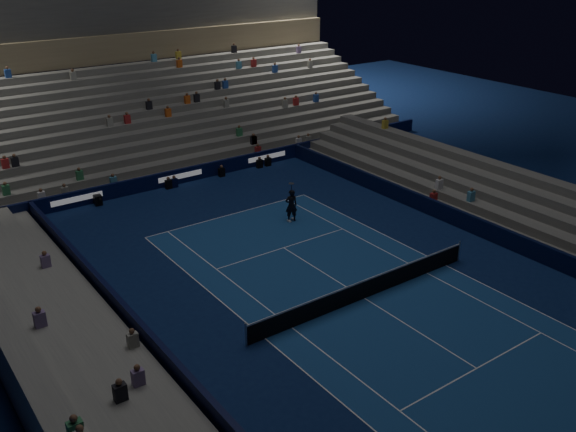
{
  "coord_description": "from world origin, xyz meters",
  "views": [
    {
      "loc": [
        -17.56,
        -18.41,
        15.1
      ],
      "look_at": [
        0.0,
        6.0,
        2.0
      ],
      "focal_mm": 39.69,
      "sensor_mm": 36.0,
      "label": 1
    }
  ],
  "objects": [
    {
      "name": "court_surface",
      "position": [
        0.0,
        0.0,
        0.01
      ],
      "size": [
        10.97,
        23.77,
        0.01
      ],
      "primitive_type": "cube",
      "color": "navy",
      "rests_on": "ground"
    },
    {
      "name": "tennis_net",
      "position": [
        0.0,
        0.0,
        0.5
      ],
      "size": [
        12.9,
        0.1,
        1.1
      ],
      "color": "#B2B2B7",
      "rests_on": "ground"
    },
    {
      "name": "grandstand_east",
      "position": [
        13.17,
        0.0,
        0.92
      ],
      "size": [
        5.0,
        37.0,
        2.5
      ],
      "color": "slate",
      "rests_on": "ground"
    },
    {
      "name": "sponsor_barrier_east",
      "position": [
        9.7,
        0.0,
        0.5
      ],
      "size": [
        0.25,
        37.0,
        1.0
      ],
      "primitive_type": "cube",
      "color": "black",
      "rests_on": "ground"
    },
    {
      "name": "tennis_player",
      "position": [
        2.42,
        9.03,
        0.98
      ],
      "size": [
        0.83,
        0.68,
        1.96
      ],
      "primitive_type": "imported",
      "rotation": [
        0.0,
        0.0,
        2.81
      ],
      "color": "black",
      "rests_on": "ground"
    },
    {
      "name": "sponsor_barrier_west",
      "position": [
        -9.7,
        0.0,
        0.5
      ],
      "size": [
        0.25,
        37.0,
        1.0
      ],
      "primitive_type": "cube",
      "color": "black",
      "rests_on": "ground"
    },
    {
      "name": "sponsor_barrier_far",
      "position": [
        0.0,
        18.5,
        0.5
      ],
      "size": [
        44.0,
        0.25,
        1.0
      ],
      "primitive_type": "cube",
      "color": "#080E32",
      "rests_on": "ground"
    },
    {
      "name": "broadcast_camera",
      "position": [
        -5.83,
        18.02,
        0.31
      ],
      "size": [
        0.52,
        0.94,
        0.61
      ],
      "color": "black",
      "rests_on": "ground"
    },
    {
      "name": "grandstand_main",
      "position": [
        0.0,
        27.9,
        3.38
      ],
      "size": [
        44.0,
        15.2,
        11.2
      ],
      "color": "slate",
      "rests_on": "ground"
    },
    {
      "name": "grandstand_west",
      "position": [
        -13.17,
        0.0,
        0.92
      ],
      "size": [
        5.0,
        37.0,
        2.5
      ],
      "color": "slate",
      "rests_on": "ground"
    },
    {
      "name": "ground",
      "position": [
        0.0,
        0.0,
        0.0
      ],
      "size": [
        90.0,
        90.0,
        0.0
      ],
      "primitive_type": "plane",
      "color": "#0B1C47",
      "rests_on": "ground"
    }
  ]
}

